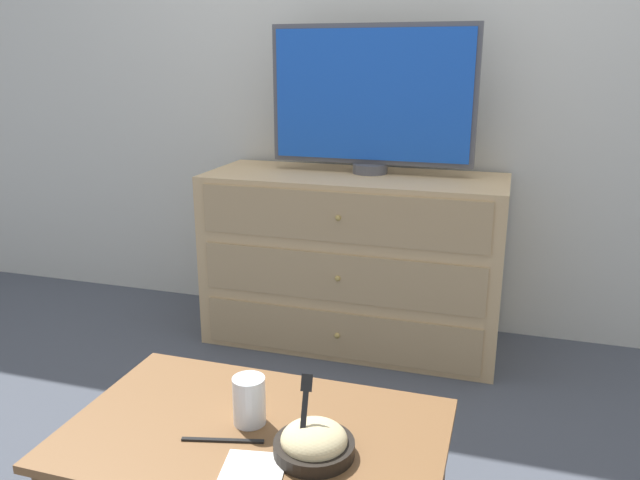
{
  "coord_description": "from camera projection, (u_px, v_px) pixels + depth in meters",
  "views": [
    {
      "loc": [
        0.59,
        -2.86,
        1.25
      ],
      "look_at": [
        0.12,
        -1.34,
        0.79
      ],
      "focal_mm": 35.0,
      "sensor_mm": 36.0,
      "label": 1
    }
  ],
  "objects": [
    {
      "name": "tv",
      "position": [
        371.0,
        98.0,
        2.64
      ],
      "size": [
        0.88,
        0.15,
        0.62
      ],
      "color": "#515156",
      "rests_on": "dresser"
    },
    {
      "name": "coffee_table",
      "position": [
        255.0,
        457.0,
        1.42
      ],
      "size": [
        0.85,
        0.53,
        0.45
      ],
      "color": "brown",
      "rests_on": "ground_plane"
    },
    {
      "name": "wall_back",
      "position": [
        384.0,
        47.0,
        2.8
      ],
      "size": [
        12.0,
        0.05,
        2.6
      ],
      "color": "silver",
      "rests_on": "ground_plane"
    },
    {
      "name": "dresser",
      "position": [
        353.0,
        260.0,
        2.79
      ],
      "size": [
        1.29,
        0.52,
        0.77
      ],
      "color": "tan",
      "rests_on": "ground_plane"
    },
    {
      "name": "drink_cup",
      "position": [
        249.0,
        403.0,
        1.41
      ],
      "size": [
        0.07,
        0.07,
        0.11
      ],
      "color": "beige",
      "rests_on": "coffee_table"
    },
    {
      "name": "takeout_bowl",
      "position": [
        314.0,
        443.0,
        1.3
      ],
      "size": [
        0.17,
        0.17,
        0.16
      ],
      "color": "black",
      "rests_on": "coffee_table"
    },
    {
      "name": "knife",
      "position": [
        223.0,
        440.0,
        1.35
      ],
      "size": [
        0.18,
        0.05,
        0.01
      ],
      "color": "black",
      "rests_on": "coffee_table"
    },
    {
      "name": "napkin",
      "position": [
        253.0,
        471.0,
        1.25
      ],
      "size": [
        0.15,
        0.15,
        0.0
      ],
      "color": "white",
      "rests_on": "coffee_table"
    },
    {
      "name": "ground_plane",
      "position": [
        376.0,
        317.0,
        3.14
      ],
      "size": [
        12.0,
        12.0,
        0.0
      ],
      "primitive_type": "plane",
      "color": "#474C56"
    }
  ]
}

